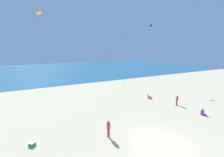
% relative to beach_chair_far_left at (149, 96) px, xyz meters
% --- Properties ---
extents(ground_plane, '(120.00, 120.00, 0.00)m').
position_rel_beach_chair_far_left_xyz_m(ground_plane, '(-6.60, 1.40, -0.29)').
color(ground_plane, beige).
extents(ocean_water, '(120.00, 60.00, 0.05)m').
position_rel_beach_chair_far_left_xyz_m(ocean_water, '(-6.60, 44.37, -0.26)').
color(ocean_water, '#236084').
rests_on(ocean_water, ground_plane).
extents(beach_chair_far_left, '(0.86, 0.82, 0.62)m').
position_rel_beach_chair_far_left_xyz_m(beach_chair_far_left, '(0.00, 0.00, 0.00)').
color(beach_chair_far_left, '#D13D3D').
rests_on(beach_chair_far_left, ground_plane).
extents(cooler_box, '(0.58, 0.57, 0.29)m').
position_rel_beach_chair_far_left_xyz_m(cooler_box, '(-15.79, -4.35, -0.14)').
color(cooler_box, '#339956').
rests_on(cooler_box, ground_plane).
extents(person_0, '(0.56, 0.66, 0.74)m').
position_rel_beach_chair_far_left_xyz_m(person_0, '(1.65, -7.27, -0.02)').
color(person_0, purple).
rests_on(person_0, ground_plane).
extents(person_3, '(0.35, 0.35, 1.55)m').
position_rel_beach_chair_far_left_xyz_m(person_3, '(-9.94, -6.08, 0.60)').
color(person_3, red).
rests_on(person_3, ground_plane).
extents(person_4, '(0.30, 0.30, 1.38)m').
position_rel_beach_chair_far_left_xyz_m(person_4, '(1.42, -3.97, 0.51)').
color(person_4, red).
rests_on(person_4, ground_plane).
extents(kite_yellow, '(0.81, 0.78, 1.08)m').
position_rel_beach_chair_far_left_xyz_m(kite_yellow, '(-14.51, -0.64, 10.72)').
color(kite_yellow, yellow).
extents(kite_magenta, '(0.26, 0.64, 1.52)m').
position_rel_beach_chair_far_left_xyz_m(kite_magenta, '(4.44, 15.63, 10.19)').
color(kite_magenta, '#DB3DA8').
extents(kite_black, '(0.61, 0.19, 1.54)m').
position_rel_beach_chair_far_left_xyz_m(kite_black, '(6.79, 7.99, 12.52)').
color(kite_black, black).
extents(kite_orange, '(0.73, 0.81, 1.66)m').
position_rel_beach_chair_far_left_xyz_m(kite_orange, '(1.34, 17.94, 6.88)').
color(kite_orange, orange).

